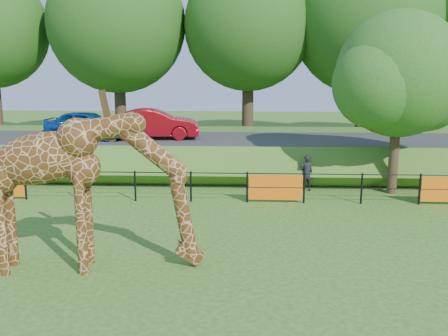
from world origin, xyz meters
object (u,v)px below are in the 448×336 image
Objects in this scene: visitor at (306,173)px; giraffe at (90,192)px; car_red at (154,124)px; car_blue at (87,125)px; tree_east at (401,79)px.

giraffe is at bearing 46.44° from visitor.
car_red is 2.98× the size of visitor.
visitor is at bearing -126.96° from car_red.
giraffe is 12.27m from car_blue.
tree_east is (3.31, -0.18, 3.58)m from visitor.
car_red reaches higher than visitor.
car_blue is 0.58× the size of tree_east.
visitor is at bearing 47.64° from giraffe.
car_red is (3.08, 0.24, 0.03)m from car_blue.
giraffe is 1.34× the size of car_blue.
giraffe is 1.25× the size of car_red.
car_red is 11.04m from tree_east.
giraffe is at bearing -154.54° from car_blue.
tree_east reaches higher than car_red.
visitor is 4.88m from tree_east.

